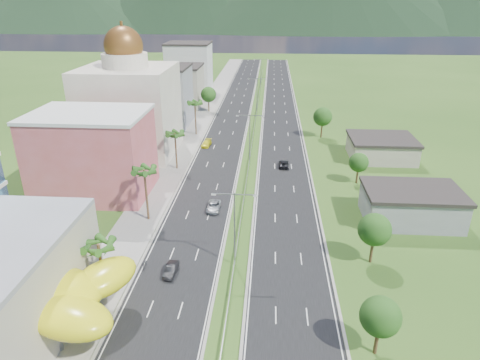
# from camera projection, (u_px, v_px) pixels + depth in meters

# --- Properties ---
(ground) EXTENTS (500.00, 500.00, 0.00)m
(ground) POSITION_uv_depth(u_px,v_px,m) (228.00, 313.00, 50.51)
(ground) COLOR #2D5119
(ground) RESTS_ON ground
(road_left) EXTENTS (11.00, 260.00, 0.04)m
(road_left) POSITION_uv_depth(u_px,v_px,m) (232.00, 116.00, 133.45)
(road_left) COLOR black
(road_left) RESTS_ON ground
(road_right) EXTENTS (11.00, 260.00, 0.04)m
(road_right) POSITION_uv_depth(u_px,v_px,m) (280.00, 117.00, 132.46)
(road_right) COLOR black
(road_right) RESTS_ON ground
(sidewalk_left) EXTENTS (7.00, 260.00, 0.12)m
(sidewalk_left) POSITION_uv_depth(u_px,v_px,m) (202.00, 115.00, 134.06)
(sidewalk_left) COLOR gray
(sidewalk_left) RESTS_ON ground
(median_guardrail) EXTENTS (0.10, 216.06, 0.76)m
(median_guardrail) POSITION_uv_depth(u_px,v_px,m) (254.00, 131.00, 116.22)
(median_guardrail) COLOR gray
(median_guardrail) RESTS_ON ground
(streetlight_median_b) EXTENTS (6.04, 0.25, 11.00)m
(streetlight_median_b) POSITION_uv_depth(u_px,v_px,m) (235.00, 222.00, 57.01)
(streetlight_median_b) COLOR gray
(streetlight_median_b) RESTS_ON ground
(streetlight_median_c) EXTENTS (6.04, 0.25, 11.00)m
(streetlight_median_c) POSITION_uv_depth(u_px,v_px,m) (250.00, 134.00, 93.65)
(streetlight_median_c) COLOR gray
(streetlight_median_c) RESTS_ON ground
(streetlight_median_d) EXTENTS (6.04, 0.25, 11.00)m
(streetlight_median_d) POSITION_uv_depth(u_px,v_px,m) (257.00, 92.00, 134.87)
(streetlight_median_d) COLOR gray
(streetlight_median_d) RESTS_ON ground
(streetlight_median_e) EXTENTS (6.04, 0.25, 11.00)m
(streetlight_median_e) POSITION_uv_depth(u_px,v_px,m) (261.00, 69.00, 176.10)
(streetlight_median_e) COLOR gray
(streetlight_median_e) RESTS_ON ground
(lime_canopy) EXTENTS (18.00, 15.00, 7.40)m
(lime_canopy) POSITION_uv_depth(u_px,v_px,m) (40.00, 292.00, 46.19)
(lime_canopy) COLOR yellow
(lime_canopy) RESTS_ON ground
(pink_shophouse) EXTENTS (20.00, 15.00, 15.00)m
(pink_shophouse) POSITION_uv_depth(u_px,v_px,m) (93.00, 155.00, 78.71)
(pink_shophouse) COLOR #C2524F
(pink_shophouse) RESTS_ON ground
(domed_building) EXTENTS (20.00, 20.00, 28.70)m
(domed_building) POSITION_uv_depth(u_px,v_px,m) (130.00, 105.00, 98.26)
(domed_building) COLOR beige
(domed_building) RESTS_ON ground
(midrise_grey) EXTENTS (16.00, 15.00, 16.00)m
(midrise_grey) POSITION_uv_depth(u_px,v_px,m) (161.00, 97.00, 122.42)
(midrise_grey) COLOR gray
(midrise_grey) RESTS_ON ground
(midrise_beige) EXTENTS (16.00, 15.00, 13.00)m
(midrise_beige) POSITION_uv_depth(u_px,v_px,m) (177.00, 87.00, 143.17)
(midrise_beige) COLOR #ADA38E
(midrise_beige) RESTS_ON ground
(midrise_white) EXTENTS (16.00, 15.00, 18.00)m
(midrise_white) POSITION_uv_depth(u_px,v_px,m) (189.00, 69.00, 163.25)
(midrise_white) COLOR silver
(midrise_white) RESTS_ON ground
(shed_near) EXTENTS (15.00, 10.00, 5.00)m
(shed_near) POSITION_uv_depth(u_px,v_px,m) (411.00, 206.00, 70.58)
(shed_near) COLOR gray
(shed_near) RESTS_ON ground
(shed_far) EXTENTS (14.00, 12.00, 4.40)m
(shed_far) POSITION_uv_depth(u_px,v_px,m) (381.00, 149.00, 98.04)
(shed_far) COLOR #ADA38E
(shed_far) RESTS_ON ground
(palm_tree_b) EXTENTS (3.60, 3.60, 8.10)m
(palm_tree_b) POSITION_uv_depth(u_px,v_px,m) (99.00, 248.00, 50.58)
(palm_tree_b) COLOR #47301C
(palm_tree_b) RESTS_ON ground
(palm_tree_c) EXTENTS (3.60, 3.60, 9.60)m
(palm_tree_c) POSITION_uv_depth(u_px,v_px,m) (144.00, 173.00, 68.33)
(palm_tree_c) COLOR #47301C
(palm_tree_c) RESTS_ON ground
(palm_tree_d) EXTENTS (3.60, 3.60, 8.60)m
(palm_tree_d) POSITION_uv_depth(u_px,v_px,m) (175.00, 135.00, 89.78)
(palm_tree_d) COLOR #47301C
(palm_tree_d) RESTS_ON ground
(palm_tree_e) EXTENTS (3.60, 3.60, 9.40)m
(palm_tree_e) POSITION_uv_depth(u_px,v_px,m) (195.00, 104.00, 112.38)
(palm_tree_e) COLOR #47301C
(palm_tree_e) RESTS_ON ground
(leafy_tree_lfar) EXTENTS (4.90, 4.90, 8.05)m
(leafy_tree_lfar) POSITION_uv_depth(u_px,v_px,m) (208.00, 95.00, 136.36)
(leafy_tree_lfar) COLOR #47301C
(leafy_tree_lfar) RESTS_ON ground
(leafy_tree_ra) EXTENTS (4.20, 4.20, 6.90)m
(leafy_tree_ra) POSITION_uv_depth(u_px,v_px,m) (380.00, 317.00, 42.99)
(leafy_tree_ra) COLOR #47301C
(leafy_tree_ra) RESTS_ON ground
(leafy_tree_rb) EXTENTS (4.55, 4.55, 7.47)m
(leafy_tree_rb) POSITION_uv_depth(u_px,v_px,m) (375.00, 230.00, 58.20)
(leafy_tree_rb) COLOR #47301C
(leafy_tree_rb) RESTS_ON ground
(leafy_tree_rc) EXTENTS (3.85, 3.85, 6.33)m
(leafy_tree_rc) POSITION_uv_depth(u_px,v_px,m) (359.00, 163.00, 83.97)
(leafy_tree_rc) COLOR #47301C
(leafy_tree_rc) RESTS_ON ground
(leafy_tree_rd) EXTENTS (4.90, 4.90, 8.05)m
(leafy_tree_rd) POSITION_uv_depth(u_px,v_px,m) (323.00, 117.00, 111.24)
(leafy_tree_rd) COLOR #47301C
(leafy_tree_rd) RESTS_ON ground
(mountain_ridge) EXTENTS (860.00, 140.00, 90.00)m
(mountain_ridge) POSITION_uv_depth(u_px,v_px,m) (324.00, 31.00, 458.78)
(mountain_ridge) COLOR black
(mountain_ridge) RESTS_ON ground
(car_dark_left) EXTENTS (1.54, 3.96, 1.28)m
(car_dark_left) POSITION_uv_depth(u_px,v_px,m) (171.00, 270.00, 57.34)
(car_dark_left) COLOR black
(car_dark_left) RESTS_ON road_left
(car_silver_mid_left) EXTENTS (2.23, 4.77, 1.32)m
(car_silver_mid_left) POSITION_uv_depth(u_px,v_px,m) (214.00, 206.00, 74.58)
(car_silver_mid_left) COLOR #9A9DA1
(car_silver_mid_left) RESTS_ON road_left
(car_yellow_far_left) EXTENTS (2.36, 4.87, 1.37)m
(car_yellow_far_left) POSITION_uv_depth(u_px,v_px,m) (206.00, 143.00, 106.41)
(car_yellow_far_left) COLOR yellow
(car_yellow_far_left) RESTS_ON road_left
(car_dark_far_right) EXTENTS (2.17, 4.60, 1.27)m
(car_dark_far_right) POSITION_uv_depth(u_px,v_px,m) (284.00, 164.00, 93.53)
(car_dark_far_right) COLOR black
(car_dark_far_right) RESTS_ON road_right
(motorcycle) EXTENTS (0.65, 1.92, 1.21)m
(motorcycle) POSITION_uv_depth(u_px,v_px,m) (145.00, 264.00, 58.70)
(motorcycle) COLOR black
(motorcycle) RESTS_ON road_left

